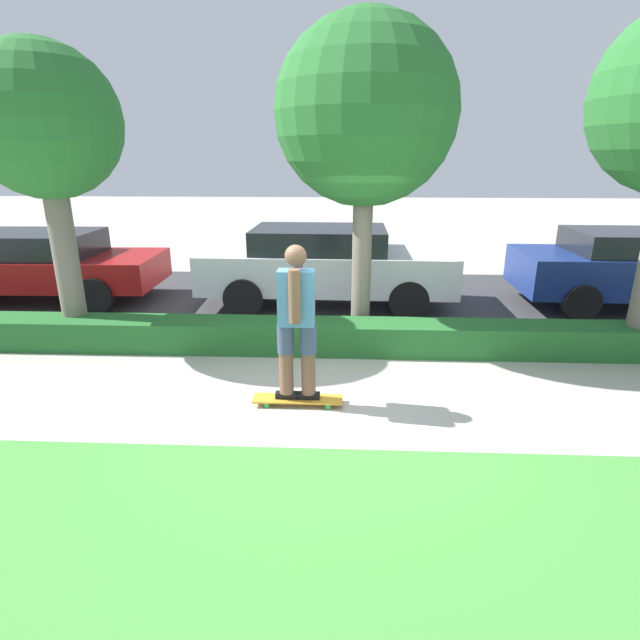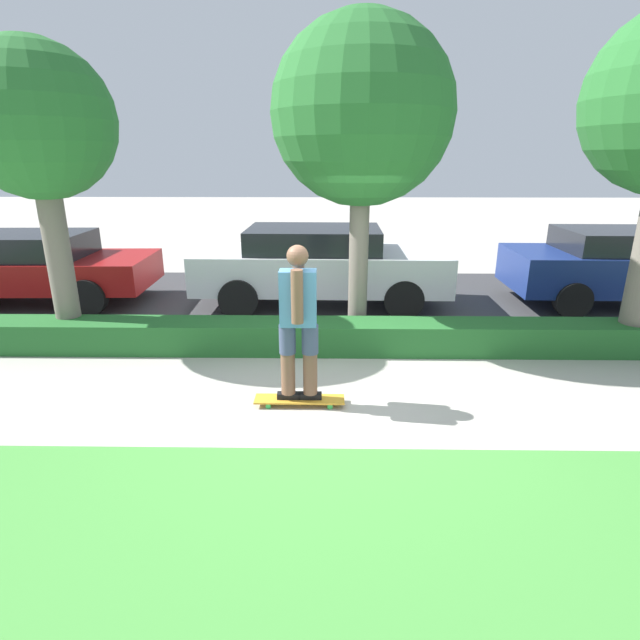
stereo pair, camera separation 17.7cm
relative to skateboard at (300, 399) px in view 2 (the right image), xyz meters
The scene contains 11 objects.
ground_plane 0.39m from the skateboard, 12.15° to the left, with size 60.00×60.00×0.00m, color #ADA89E.
grass_lawn_strip 2.94m from the skateboard, 82.67° to the right, with size 18.42×4.00×0.01m.
street_asphalt 4.30m from the skateboard, 84.98° to the left, with size 18.42×5.00×0.01m.
hedge_row 1.73m from the skateboard, 77.40° to the left, with size 18.42×0.60×0.45m.
skateboard is the anchor object (origin of this frame).
skater_person 0.96m from the skateboard, 165.96° to the left, with size 0.51×0.46×1.77m.
tree_near 5.05m from the skateboard, 152.06° to the left, with size 2.07×2.07×4.21m.
tree_mid 3.98m from the skateboard, 70.69° to the left, with size 2.53×2.53×4.56m.
parked_car_front 6.82m from the skateboard, 142.22° to the left, with size 4.48×1.91×1.35m.
parked_car_middle 4.13m from the skateboard, 87.57° to the left, with size 4.69×1.88×1.48m.
parked_car_rear 7.31m from the skateboard, 34.97° to the left, with size 4.39×1.87×1.44m.
Camera 2 is at (-0.06, -5.24, 2.74)m, focal length 28.00 mm.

